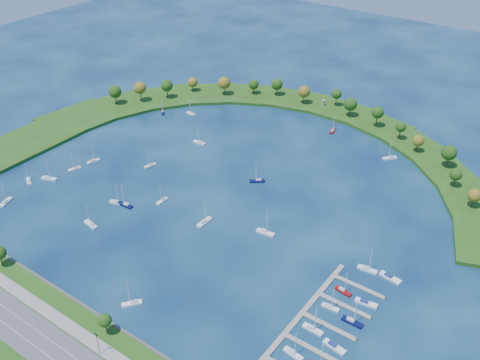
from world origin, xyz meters
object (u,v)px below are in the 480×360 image
Objects in this scene: moored_boat_3 at (163,112)px; docked_boat_5 at (334,346)px; moored_boat_16 at (390,157)px; docked_boat_6 at (330,307)px; harbor_tower at (323,103)px; moored_boat_11 at (199,142)px; moored_boat_9 at (204,222)px; moored_boat_5 at (91,224)px; moored_boat_1 at (6,202)px; docked_boat_7 at (352,321)px; moored_boat_6 at (257,180)px; moored_boat_12 at (49,178)px; moored_boat_18 at (117,202)px; docked_boat_11 at (390,277)px; moored_boat_15 at (150,165)px; moored_boat_8 at (93,161)px; moored_boat_13 at (125,204)px; moored_boat_10 at (333,130)px; docked_boat_10 at (367,269)px; moored_boat_14 at (132,303)px; moored_boat_0 at (191,113)px; moored_boat_2 at (265,232)px; dock_system at (310,332)px; moored_boat_4 at (29,181)px; docked_boat_2 at (293,353)px; docked_boat_9 at (366,303)px; moored_boat_17 at (162,200)px; docked_boat_4 at (313,329)px; moored_boat_7 at (75,168)px.

docked_boat_5 is (185.18, -109.54, -0.18)m from moored_boat_3.
moored_boat_16 reaches higher than docked_boat_6.
moored_boat_11 is at bearing -112.51° from harbor_tower.
moored_boat_5 is at bearing 128.95° from moored_boat_9.
moored_boat_1 is 180.56m from docked_boat_7.
docked_boat_6 is at bearing 102.20° from moored_boat_6.
moored_boat_18 is (46.70, 5.72, -0.02)m from moored_boat_12.
moored_boat_5 is at bearing -151.13° from docked_boat_11.
moored_boat_15 is at bearing -9.32° from moored_boat_16.
docked_boat_5 is 14.72m from docked_boat_7.
moored_boat_15 is at bearing 77.94° from moored_boat_11.
moored_boat_13 is (46.40, -20.10, 0.04)m from moored_boat_8.
moored_boat_18 is (6.52, -73.33, -0.01)m from moored_boat_11.
moored_boat_10 is 1.02× the size of docked_boat_6.
moored_boat_14 is at bearing -138.14° from docked_boat_10.
moored_boat_16 is at bearing 21.00° from moored_boat_12.
docked_boat_11 is at bearing 162.58° from moored_boat_0.
moored_boat_11 is 88.67m from moored_boat_12.
docked_boat_10 reaches higher than docked_boat_11.
moored_boat_11 is at bearing 125.00° from moored_boat_10.
moored_boat_2 reaches higher than moored_boat_11.
docked_boat_11 is at bearing 74.53° from dock_system.
docked_boat_2 is at bearing -156.84° from moored_boat_4.
docked_boat_5 is (132.07, -17.97, -0.21)m from moored_boat_18.
docked_boat_6 is at bearing 146.04° from moored_boat_11.
docked_boat_9 is at bearing 67.55° from dock_system.
moored_boat_1 is 1.15× the size of docked_boat_6.
moored_boat_17 reaches higher than docked_boat_6.
moored_boat_12 is 1.20× the size of moored_boat_15.
dock_system is 166.35m from moored_boat_10.
docked_boat_6 is (116.72, -2.15, -0.05)m from moored_boat_13.
harbor_tower is 211.40m from docked_boat_2.
moored_boat_14 is (98.17, -66.69, 0.02)m from moored_boat_8.
moored_boat_3 is 0.84× the size of docked_boat_4.
moored_boat_12 is at bearing -176.31° from docked_boat_5.
harbor_tower reaches higher than docked_boat_9.
docked_boat_4 is at bearing 52.66° from moored_boat_16.
moored_boat_14 reaches higher than moored_boat_15.
docked_boat_6 is (167.63, 31.61, -0.04)m from moored_boat_1.
moored_boat_15 is (-15.22, 56.71, -0.06)m from moored_boat_5.
moored_boat_11 is (39.48, 106.20, -0.01)m from moored_boat_1.
moored_boat_3 is 0.88× the size of moored_boat_18.
moored_boat_3 is at bearing -53.21° from moored_boat_5.
moored_boat_10 is at bearing -23.91° from moored_boat_8.
moored_boat_9 reaches higher than moored_boat_7.
moored_boat_0 is 205.25m from docked_boat_2.
moored_boat_2 is (-47.07, 40.23, 0.59)m from dock_system.
docked_boat_2 is (0.22, -12.73, 0.55)m from dock_system.
docked_boat_11 is (175.44, 7.64, -0.16)m from moored_boat_8.
dock_system is 167.20m from moored_boat_8.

